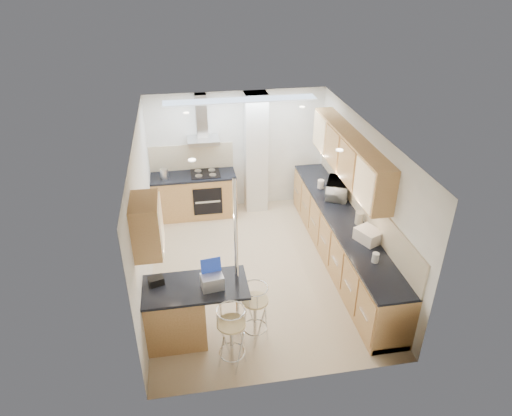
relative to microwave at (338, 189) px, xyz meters
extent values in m
plane|color=#CEAB89|center=(-1.62, -0.72, -1.08)|extent=(4.80, 4.80, 0.00)
cube|color=silver|center=(-1.62, 1.68, 0.17)|extent=(3.60, 0.04, 2.50)
cube|color=silver|center=(-1.62, -3.12, 0.17)|extent=(3.60, 0.04, 2.50)
cube|color=silver|center=(-3.42, -0.72, 0.17)|extent=(0.04, 4.80, 2.50)
cube|color=silver|center=(0.18, -0.72, 0.17)|extent=(0.04, 4.80, 2.50)
cube|color=white|center=(-1.62, -0.72, 1.42)|extent=(3.60, 4.80, 0.02)
cube|color=#AD7A45|center=(0.01, -0.32, 0.80)|extent=(0.34, 3.00, 0.72)
cube|color=#AD7A45|center=(-3.25, -2.07, 0.80)|extent=(0.34, 0.62, 0.72)
cube|color=#F3EACD|center=(0.16, -0.72, 0.10)|extent=(0.03, 4.40, 0.56)
cube|color=#F3EACD|center=(-2.57, 1.66, 0.10)|extent=(1.70, 0.03, 0.56)
cube|color=silver|center=(-1.27, 1.48, 0.17)|extent=(0.45, 0.40, 2.50)
cube|color=silver|center=(-2.32, 1.43, 0.54)|extent=(0.62, 0.48, 0.08)
cube|color=silver|center=(-2.32, 1.57, 0.98)|extent=(0.22, 0.20, 0.88)
cylinder|color=white|center=(-2.15, -2.17, 0.17)|extent=(0.05, 0.05, 2.50)
cube|color=black|center=(-2.32, 1.07, -0.63)|extent=(0.58, 0.02, 0.58)
cube|color=black|center=(-2.32, 1.38, -0.16)|extent=(0.58, 0.50, 0.02)
cube|color=tan|center=(-1.62, 1.08, 1.40)|extent=(2.80, 0.35, 0.02)
cube|color=#AD7A45|center=(-0.12, -0.72, -0.64)|extent=(0.60, 4.40, 0.88)
cube|color=black|center=(-0.12, -0.72, -0.18)|extent=(0.63, 4.40, 0.04)
cube|color=#AD7A45|center=(-2.57, 1.38, -0.64)|extent=(1.70, 0.60, 0.88)
cube|color=black|center=(-2.57, 1.38, -0.18)|extent=(1.70, 0.63, 0.04)
cube|color=#AD7A45|center=(-2.75, -2.17, -0.63)|extent=(1.35, 0.62, 0.90)
cube|color=black|center=(-2.75, -2.17, -0.16)|extent=(1.47, 0.72, 0.04)
imported|color=silver|center=(0.00, 0.00, 0.00)|extent=(0.60, 0.69, 0.32)
cube|color=#A5A7AD|center=(-2.49, -2.24, -0.04)|extent=(0.31, 0.25, 0.20)
cube|color=black|center=(-3.23, -2.04, -0.09)|extent=(0.23, 0.19, 0.11)
cylinder|color=silver|center=(-0.20, 0.39, -0.08)|extent=(0.15, 0.15, 0.16)
cylinder|color=silver|center=(0.02, -0.26, -0.09)|extent=(0.13, 0.13, 0.14)
cylinder|color=#B1A68E|center=(0.04, -0.97, -0.06)|extent=(0.17, 0.17, 0.21)
cylinder|color=silver|center=(-0.11, -2.03, -0.09)|extent=(0.12, 0.12, 0.15)
cube|color=silver|center=(-0.01, -1.49, -0.06)|extent=(0.43, 0.47, 0.20)
cylinder|color=silver|center=(-3.13, 1.29, -0.06)|extent=(0.16, 0.16, 0.21)
camera|label=1|loc=(-2.72, -7.04, 3.77)|focal=32.00mm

